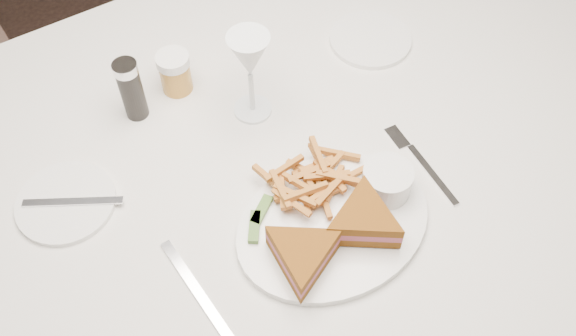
{
  "coord_description": "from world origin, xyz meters",
  "views": [
    {
      "loc": [
        0.0,
        -0.77,
        1.63
      ],
      "look_at": [
        0.29,
        -0.25,
        0.8
      ],
      "focal_mm": 40.0,
      "sensor_mm": 36.0,
      "label": 1
    }
  ],
  "objects": [
    {
      "name": "table",
      "position": [
        0.29,
        -0.2,
        0.38
      ],
      "size": [
        1.66,
        1.16,
        0.75
      ],
      "primitive_type": "cube",
      "rotation": [
        0.0,
        0.0,
        0.06
      ],
      "color": "silver",
      "rests_on": "ground"
    },
    {
      "name": "ground",
      "position": [
        0.0,
        0.0,
        0.0
      ],
      "size": [
        5.0,
        5.0,
        0.0
      ],
      "primitive_type": "plane",
      "color": "black",
      "rests_on": "ground"
    },
    {
      "name": "chair_far",
      "position": [
        0.21,
        0.64,
        0.29
      ],
      "size": [
        0.61,
        0.58,
        0.58
      ],
      "primitive_type": "imported",
      "rotation": [
        0.0,
        0.0,
        3.23
      ],
      "color": "#4A342D",
      "rests_on": "ground"
    },
    {
      "name": "table_setting",
      "position": [
        0.3,
        -0.26,
        0.79
      ],
      "size": [
        0.8,
        0.58,
        0.18
      ],
      "color": "white",
      "rests_on": "table"
    }
  ]
}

